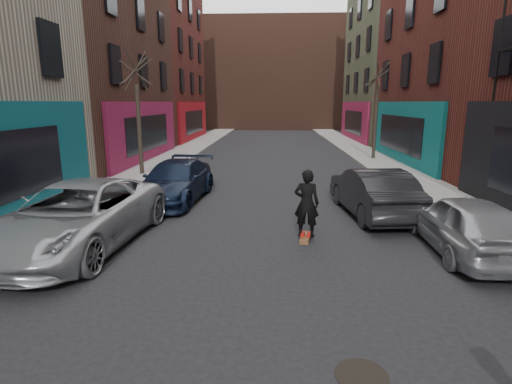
# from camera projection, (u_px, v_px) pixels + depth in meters

# --- Properties ---
(sidewalk_left) EXTENTS (2.50, 84.00, 0.13)m
(sidewalk_left) POSITION_uv_depth(u_px,v_px,m) (192.00, 147.00, 30.86)
(sidewalk_left) COLOR gray
(sidewalk_left) RESTS_ON ground
(sidewalk_right) EXTENTS (2.50, 84.00, 0.13)m
(sidewalk_right) POSITION_uv_depth(u_px,v_px,m) (355.00, 148.00, 30.31)
(sidewalk_right) COLOR gray
(sidewalk_right) RESTS_ON ground
(building_far) EXTENTS (40.00, 10.00, 14.00)m
(building_far) POSITION_uv_depth(u_px,v_px,m) (274.00, 76.00, 54.40)
(building_far) COLOR #47281E
(building_far) RESTS_ON ground
(tree_left_far) EXTENTS (2.00, 2.00, 6.50)m
(tree_left_far) POSITION_uv_depth(u_px,v_px,m) (138.00, 104.00, 18.44)
(tree_left_far) COLOR black
(tree_left_far) RESTS_ON sidewalk_left
(tree_right_far) EXTENTS (2.00, 2.00, 6.80)m
(tree_right_far) POSITION_uv_depth(u_px,v_px,m) (377.00, 101.00, 23.70)
(tree_right_far) COLOR black
(tree_right_far) RESTS_ON sidewalk_right
(parked_left_far) EXTENTS (3.05, 5.86, 1.58)m
(parked_left_far) POSITION_uv_depth(u_px,v_px,m) (78.00, 216.00, 9.63)
(parked_left_far) COLOR #9A9DA2
(parked_left_far) RESTS_ON ground
(parked_left_end) EXTENTS (2.37, 5.02, 1.41)m
(parked_left_end) POSITION_uv_depth(u_px,v_px,m) (175.00, 181.00, 14.25)
(parked_left_end) COLOR black
(parked_left_end) RESTS_ON ground
(parked_right_far) EXTENTS (1.75, 4.17, 1.41)m
(parked_right_far) POSITION_uv_depth(u_px,v_px,m) (466.00, 224.00, 9.26)
(parked_right_far) COLOR #9A9DA3
(parked_right_far) RESTS_ON ground
(parked_right_end) EXTENTS (2.07, 4.69, 1.50)m
(parked_right_end) POSITION_uv_depth(u_px,v_px,m) (373.00, 192.00, 12.41)
(parked_right_end) COLOR black
(parked_right_end) RESTS_ON ground
(skateboard) EXTENTS (0.37, 0.83, 0.10)m
(skateboard) POSITION_uv_depth(u_px,v_px,m) (306.00, 238.00, 10.29)
(skateboard) COLOR brown
(skateboard) RESTS_ON ground
(skateboarder) EXTENTS (0.70, 0.53, 1.74)m
(skateboarder) POSITION_uv_depth(u_px,v_px,m) (307.00, 203.00, 10.09)
(skateboarder) COLOR black
(skateboarder) RESTS_ON skateboard
(manhole) EXTENTS (0.76, 0.76, 0.01)m
(manhole) POSITION_uv_depth(u_px,v_px,m) (362.00, 375.00, 5.17)
(manhole) COLOR black
(manhole) RESTS_ON ground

